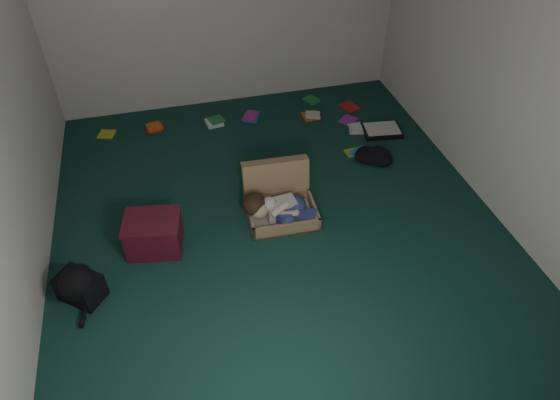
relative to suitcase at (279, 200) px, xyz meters
name	(u,v)px	position (x,y,z in m)	size (l,w,h in m)	color
floor	(276,218)	(-0.06, -0.09, -0.14)	(4.50, 4.50, 0.00)	#133930
wall_front	(403,346)	(-0.06, -2.34, 1.16)	(4.50, 4.50, 0.00)	white
wall_right	(507,63)	(1.94, -0.09, 1.16)	(4.50, 4.50, 0.00)	white
suitcase	(279,200)	(0.00, 0.00, 0.00)	(0.65, 0.64, 0.46)	#A5835A
person	(278,208)	(-0.05, -0.15, 0.04)	(0.67, 0.35, 0.28)	beige
maroon_bin	(154,234)	(-1.16, -0.19, 0.03)	(0.53, 0.45, 0.32)	#501021
backpack	(80,287)	(-1.76, -0.58, -0.01)	(0.41, 0.33, 0.25)	black
clothing_pile	(380,157)	(1.22, 0.47, -0.07)	(0.41, 0.34, 0.13)	black
paper_tray	(382,130)	(1.47, 0.99, -0.11)	(0.46, 0.37, 0.06)	black
book_scatter	(277,122)	(0.35, 1.49, -0.13)	(3.12, 1.38, 0.02)	gold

